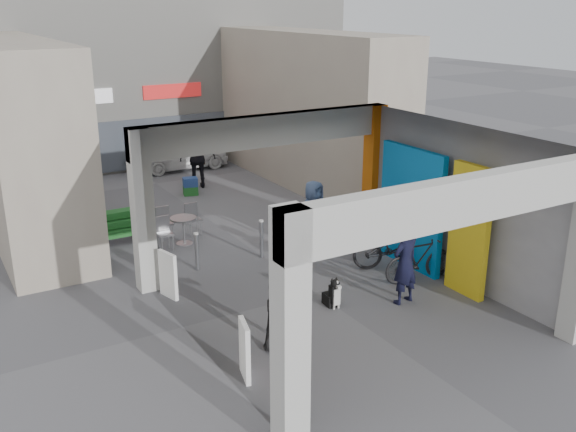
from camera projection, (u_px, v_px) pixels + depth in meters
ground at (316, 293)px, 13.62m from camera, size 90.00×90.00×0.00m
arcade_canopy at (363, 195)px, 12.48m from camera, size 6.40×6.45×6.40m
far_building at (113, 55)px, 23.79m from camera, size 18.00×4.08×8.00m
plaza_bldg_left at (18, 137)px, 16.79m from camera, size 2.00×9.00×5.00m
plaza_bldg_right at (308, 109)px, 21.12m from camera, size 2.00×9.00×5.00m
bollard_left at (197, 252)px, 14.65m from camera, size 0.09×0.09×0.88m
bollard_center at (261, 239)px, 15.35m from camera, size 0.09×0.09×0.94m
bollard_right at (322, 225)px, 16.27m from camera, size 0.09×0.09×0.95m
advert_board_near at (245, 350)px, 10.40m from camera, size 0.22×0.55×1.00m
advert_board_far at (168, 275)px, 13.27m from camera, size 0.21×0.55×1.00m
cafe_set at (176, 230)px, 16.45m from camera, size 1.40×1.13×0.85m
produce_stand at (124, 229)px, 16.50m from camera, size 1.18×0.64×0.78m
crate_stack at (190, 186)px, 20.45m from camera, size 0.52×0.45×0.56m
border_collie at (333, 295)px, 12.93m from camera, size 0.24×0.47×0.66m
man_with_dog at (405, 263)px, 12.92m from camera, size 0.68×0.50×1.74m
man_back_turned at (285, 303)px, 11.25m from camera, size 0.90×0.74×1.72m
man_elderly at (314, 215)px, 15.88m from camera, size 0.98×0.80×1.73m
man_crates at (198, 158)px, 21.03m from camera, size 1.25×0.82×1.98m
bicycle_front at (396, 247)px, 14.69m from camera, size 2.10×1.54×1.05m
bicycle_rear at (419, 259)px, 14.07m from camera, size 1.74×0.68×1.02m
white_van at (178, 153)px, 23.50m from camera, size 3.70×1.63×1.24m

